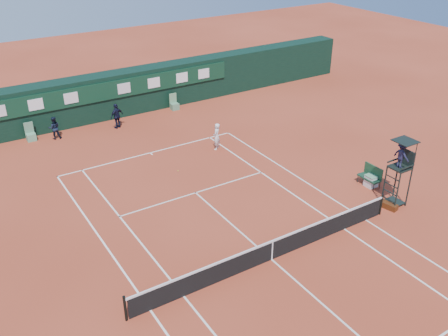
# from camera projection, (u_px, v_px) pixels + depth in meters

# --- Properties ---
(ground) EXTENTS (90.00, 90.00, 0.00)m
(ground) POSITION_uv_depth(u_px,v_px,m) (271.00, 259.00, 20.63)
(ground) COLOR #AF4229
(ground) RESTS_ON ground
(court_lines) EXTENTS (11.05, 23.85, 0.01)m
(court_lines) POSITION_uv_depth(u_px,v_px,m) (271.00, 259.00, 20.63)
(court_lines) COLOR silver
(court_lines) RESTS_ON ground
(tennis_net) EXTENTS (12.90, 0.10, 1.10)m
(tennis_net) POSITION_uv_depth(u_px,v_px,m) (272.00, 250.00, 20.39)
(tennis_net) COLOR black
(tennis_net) RESTS_ON ground
(back_wall) EXTENTS (40.00, 1.65, 3.00)m
(back_wall) POSITION_uv_depth(u_px,v_px,m) (106.00, 96.00, 33.95)
(back_wall) COLOR black
(back_wall) RESTS_ON ground
(linesman_chair_left) EXTENTS (0.55, 0.50, 1.15)m
(linesman_chair_left) POSITION_uv_depth(u_px,v_px,m) (31.00, 136.00, 30.96)
(linesman_chair_left) COLOR #619570
(linesman_chair_left) RESTS_ON ground
(linesman_chair_right) EXTENTS (0.55, 0.50, 1.15)m
(linesman_chair_right) POSITION_uv_depth(u_px,v_px,m) (174.00, 105.00, 35.69)
(linesman_chair_right) COLOR #578562
(linesman_chair_right) RESTS_ON ground
(umpire_chair) EXTENTS (0.96, 0.95, 3.42)m
(umpire_chair) POSITION_uv_depth(u_px,v_px,m) (401.00, 160.00, 23.29)
(umpire_chair) COLOR black
(umpire_chair) RESTS_ON ground
(player_bench) EXTENTS (0.55, 1.20, 1.10)m
(player_bench) POSITION_uv_depth(u_px,v_px,m) (371.00, 175.00, 25.86)
(player_bench) COLOR #163925
(player_bench) RESTS_ON ground
(tennis_bag) EXTENTS (0.50, 0.83, 0.29)m
(tennis_bag) POSITION_uv_depth(u_px,v_px,m) (389.00, 206.00, 24.03)
(tennis_bag) COLOR black
(tennis_bag) RESTS_ON ground
(cooler) EXTENTS (0.57, 0.57, 0.65)m
(cooler) POSITION_uv_depth(u_px,v_px,m) (371.00, 181.00, 25.87)
(cooler) COLOR silver
(cooler) RESTS_ON ground
(tennis_ball) EXTENTS (0.06, 0.06, 0.06)m
(tennis_ball) POSITION_uv_depth(u_px,v_px,m) (178.00, 171.00, 27.47)
(tennis_ball) COLOR gold
(tennis_ball) RESTS_ON ground
(player) EXTENTS (0.70, 0.69, 1.64)m
(player) POSITION_uv_depth(u_px,v_px,m) (216.00, 136.00, 29.63)
(player) COLOR white
(player) RESTS_ON ground
(ball_kid_left) EXTENTS (0.80, 0.68, 1.45)m
(ball_kid_left) POSITION_uv_depth(u_px,v_px,m) (54.00, 128.00, 31.00)
(ball_kid_left) COLOR black
(ball_kid_left) RESTS_ON ground
(ball_kid_right) EXTENTS (1.06, 0.69, 1.67)m
(ball_kid_right) POSITION_uv_depth(u_px,v_px,m) (117.00, 116.00, 32.48)
(ball_kid_right) COLOR black
(ball_kid_right) RESTS_ON ground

